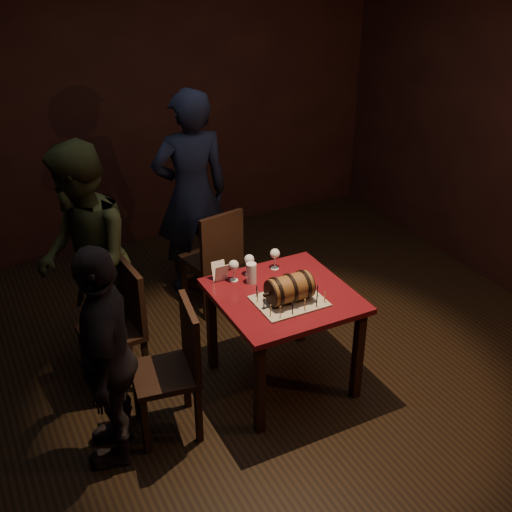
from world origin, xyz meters
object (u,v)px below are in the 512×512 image
object	(u,v)px
pub_table	(283,307)
chair_left_front	(176,363)
person_left_front	(107,357)
chair_left_rear	(121,321)
wine_glass_left	(234,266)
chair_back	(216,255)
barrel_cake	(290,288)
wine_glass_right	(275,254)
person_back	(191,195)
wine_glass_mid	(249,260)
person_left_rear	(84,261)
pint_of_ale	(251,274)

from	to	relation	value
pub_table	chair_left_front	xyz separation A→B (m)	(-0.83, -0.10, -0.12)
person_left_front	chair_left_rear	bearing A→B (deg)	178.24
chair_left_rear	person_left_front	distance (m)	0.72
wine_glass_left	chair_back	distance (m)	0.89
person_left_front	barrel_cake	bearing A→B (deg)	110.28
wine_glass_right	person_back	distance (m)	1.21
chair_back	chair_left_rear	distance (m)	1.14
barrel_cake	wine_glass_mid	world-z (taller)	barrel_cake
chair_left_rear	person_left_rear	distance (m)	0.50
chair_left_rear	chair_left_front	size ratio (longest dim) A/B	1.00
chair_back	person_back	xyz separation A→B (m)	(-0.02, 0.43, 0.39)
barrel_cake	chair_back	bearing A→B (deg)	90.15
chair_left_front	person_left_front	world-z (taller)	person_left_front
chair_left_front	barrel_cake	bearing A→B (deg)	-0.86
barrel_cake	pint_of_ale	distance (m)	0.36
pint_of_ale	person_left_rear	world-z (taller)	person_left_rear
person_left_rear	person_left_front	xyz separation A→B (m)	(-0.13, -0.98, -0.13)
wine_glass_left	person_left_rear	distance (m)	1.06
person_back	chair_left_front	bearing A→B (deg)	69.47
wine_glass_right	person_left_front	bearing A→B (deg)	-161.91
barrel_cake	chair_left_front	distance (m)	0.87
pub_table	wine_glass_mid	bearing A→B (deg)	105.93
wine_glass_mid	person_left_front	bearing A→B (deg)	-158.77
pub_table	wine_glass_right	world-z (taller)	wine_glass_right
wine_glass_mid	chair_left_rear	world-z (taller)	chair_left_rear
pub_table	person_back	bearing A→B (deg)	91.73
wine_glass_left	barrel_cake	bearing A→B (deg)	-63.78
chair_back	chair_left_front	bearing A→B (deg)	-123.86
barrel_cake	person_left_rear	distance (m)	1.48
pub_table	chair_left_rear	size ratio (longest dim) A/B	0.97
wine_glass_mid	chair_left_front	distance (m)	0.92
pub_table	wine_glass_left	xyz separation A→B (m)	(-0.23, 0.31, 0.23)
pub_table	barrel_cake	xyz separation A→B (m)	(-0.02, -0.11, 0.21)
pint_of_ale	person_left_rear	xyz separation A→B (m)	(-1.00, 0.63, 0.04)
wine_glass_right	person_left_front	size ratio (longest dim) A/B	0.11
pub_table	person_left_front	size ratio (longest dim) A/B	0.61
barrel_cake	person_left_rear	xyz separation A→B (m)	(-1.11, 0.97, 0.01)
wine_glass_right	chair_back	world-z (taller)	chair_back
barrel_cake	chair_left_front	bearing A→B (deg)	179.14
chair_back	person_left_rear	xyz separation A→B (m)	(-1.11, -0.24, 0.34)
person_back	person_left_front	bearing A→B (deg)	58.85
barrel_cake	wine_glass_left	distance (m)	0.47
wine_glass_right	chair_left_rear	world-z (taller)	chair_left_rear
pint_of_ale	person_back	distance (m)	1.31
chair_left_front	person_back	size ratio (longest dim) A/B	0.51
person_left_rear	chair_left_front	bearing A→B (deg)	25.33
barrel_cake	wine_glass_right	size ratio (longest dim) A/B	2.15
wine_glass_left	wine_glass_mid	size ratio (longest dim) A/B	1.00
barrel_cake	chair_left_rear	xyz separation A→B (m)	(-0.98, 0.63, -0.33)
chair_left_rear	person_left_front	size ratio (longest dim) A/B	0.63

